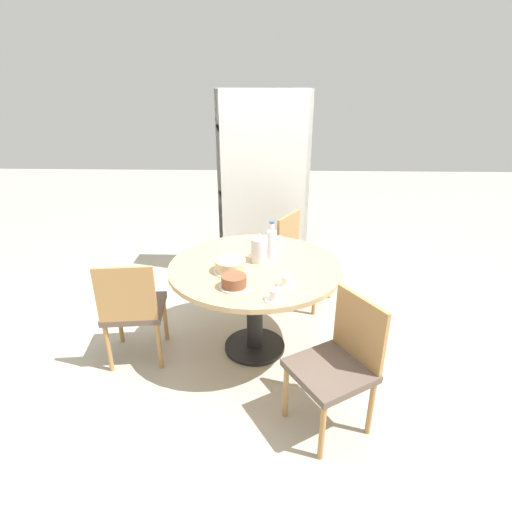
% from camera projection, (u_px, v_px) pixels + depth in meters
% --- Properties ---
extents(ground_plane, '(14.00, 14.00, 0.00)m').
position_uv_depth(ground_plane, '(255.00, 347.00, 3.20)').
color(ground_plane, '#B2A893').
extents(dining_table, '(1.25, 1.25, 0.73)m').
position_uv_depth(dining_table, '(255.00, 281.00, 2.96)').
color(dining_table, black).
rests_on(dining_table, ground_plane).
extents(chair_a, '(0.58, 0.58, 0.84)m').
position_uv_depth(chair_a, '(338.00, 362.00, 2.33)').
color(chair_a, '#A87A47').
rests_on(chair_a, ground_plane).
extents(chair_b, '(0.58, 0.58, 0.84)m').
position_uv_depth(chair_b, '(301.00, 257.00, 3.74)').
color(chair_b, '#A87A47').
rests_on(chair_b, ground_plane).
extents(chair_c, '(0.47, 0.47, 0.84)m').
position_uv_depth(chair_c, '(133.00, 308.00, 2.89)').
color(chair_c, '#A87A47').
rests_on(chair_c, ground_plane).
extents(bookshelf, '(0.91, 0.28, 1.90)m').
position_uv_depth(bookshelf, '(265.00, 192.00, 4.11)').
color(bookshelf, silver).
rests_on(bookshelf, ground_plane).
extents(coffee_pot, '(0.12, 0.12, 0.22)m').
position_uv_depth(coffee_pot, '(259.00, 249.00, 2.92)').
color(coffee_pot, silver).
rests_on(coffee_pot, dining_table).
extents(water_bottle, '(0.07, 0.07, 0.29)m').
position_uv_depth(water_bottle, '(272.00, 243.00, 2.98)').
color(water_bottle, silver).
rests_on(water_bottle, dining_table).
extents(cake_main, '(0.25, 0.25, 0.09)m').
position_uv_depth(cake_main, '(231.00, 266.00, 2.79)').
color(cake_main, silver).
rests_on(cake_main, dining_table).
extents(cake_second, '(0.19, 0.19, 0.09)m').
position_uv_depth(cake_second, '(234.00, 282.00, 2.57)').
color(cake_second, silver).
rests_on(cake_second, dining_table).
extents(cup_a, '(0.13, 0.13, 0.07)m').
position_uv_depth(cup_a, '(279.00, 242.00, 3.24)').
color(cup_a, white).
rests_on(cup_a, dining_table).
extents(cup_b, '(0.13, 0.13, 0.07)m').
position_uv_depth(cup_b, '(287.00, 282.00, 2.59)').
color(cup_b, white).
rests_on(cup_b, dining_table).
extents(cup_c, '(0.13, 0.13, 0.07)m').
position_uv_depth(cup_c, '(275.00, 296.00, 2.42)').
color(cup_c, white).
rests_on(cup_c, dining_table).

